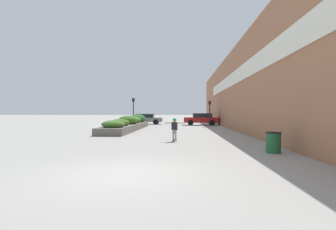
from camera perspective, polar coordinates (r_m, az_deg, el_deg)
name	(u,v)px	position (r m, az deg, el deg)	size (l,w,h in m)	color
ground_plane	(124,174)	(7.51, -9.50, -12.58)	(300.00, 300.00, 0.00)	gray
building_wall_right	(230,92)	(28.93, 13.35, 4.94)	(0.67, 49.79, 7.77)	#9E6647
planter_box	(129,124)	(25.89, -8.57, -1.97)	(2.13, 13.84, 1.45)	#605B54
skateboard	(174,140)	(15.35, 1.42, -5.52)	(0.29, 0.70, 0.09)	navy
skateboarder	(174,127)	(15.29, 1.42, -2.55)	(1.18, 0.29, 1.28)	tan
trash_bin	(273,142)	(11.87, 21.97, -5.57)	(0.62, 0.62, 0.88)	#1E5B33
car_leftmost	(146,119)	(37.22, -4.78, -0.79)	(4.46, 2.00, 1.46)	slate
car_center_left	(201,119)	(34.69, 7.25, -0.83)	(4.47, 2.03, 1.56)	maroon
traffic_light_left	(133,107)	(31.63, -7.56, 1.75)	(0.28, 0.30, 3.41)	black
traffic_light_right	(210,109)	(31.08, 9.06, 1.37)	(0.28, 0.30, 3.06)	black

